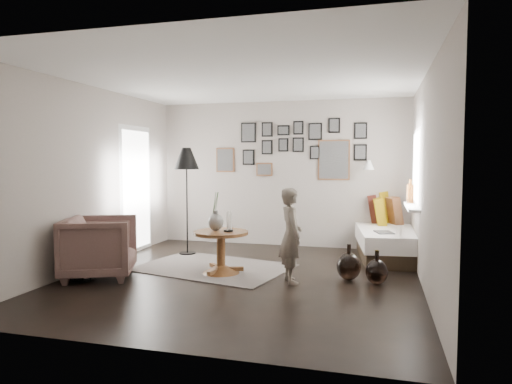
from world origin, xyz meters
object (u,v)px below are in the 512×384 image
(floor_lamp, at_px, (187,163))
(demijohn_small, at_px, (377,272))
(pedestal_table, at_px, (221,254))
(magazine_basket, at_px, (83,264))
(vase, at_px, (216,219))
(demijohn_large, at_px, (349,266))
(child, at_px, (291,235))
(armchair, at_px, (100,247))
(daybed, at_px, (386,236))

(floor_lamp, distance_m, demijohn_small, 3.48)
(pedestal_table, distance_m, magazine_basket, 1.81)
(pedestal_table, relative_size, vase, 1.40)
(pedestal_table, xyz_separation_m, magazine_basket, (-1.65, -0.72, -0.07))
(vase, height_order, demijohn_large, vase)
(demijohn_small, bearing_deg, demijohn_large, 161.08)
(floor_lamp, relative_size, magazine_basket, 4.30)
(vase, height_order, magazine_basket, vase)
(demijohn_small, distance_m, child, 1.16)
(pedestal_table, height_order, floor_lamp, floor_lamp)
(demijohn_small, bearing_deg, pedestal_table, 179.66)
(magazine_basket, height_order, demijohn_small, demijohn_small)
(floor_lamp, bearing_deg, armchair, -106.84)
(armchair, xyz_separation_m, demijohn_small, (3.53, 0.60, -0.24))
(armchair, xyz_separation_m, floor_lamp, (0.51, 1.68, 1.10))
(daybed, height_order, demijohn_small, daybed)
(pedestal_table, relative_size, demijohn_small, 1.75)
(floor_lamp, height_order, child, floor_lamp)
(daybed, distance_m, demijohn_small, 1.85)
(daybed, bearing_deg, armchair, -153.75)
(pedestal_table, bearing_deg, child, -10.94)
(vase, height_order, demijohn_small, vase)
(vase, bearing_deg, child, -11.18)
(daybed, relative_size, demijohn_small, 5.14)
(vase, relative_size, daybed, 0.24)
(daybed, bearing_deg, child, -127.95)
(pedestal_table, height_order, child, child)
(pedestal_table, distance_m, demijohn_small, 2.06)
(vase, bearing_deg, demijohn_small, -0.86)
(pedestal_table, bearing_deg, vase, 165.96)
(pedestal_table, distance_m, daybed, 2.86)
(daybed, distance_m, magazine_basket, 4.62)
(floor_lamp, xyz_separation_m, child, (1.97, -1.26, -0.91))
(demijohn_large, bearing_deg, pedestal_table, -176.38)
(magazine_basket, height_order, child, child)
(vase, distance_m, magazine_basket, 1.83)
(pedestal_table, xyz_separation_m, child, (1.00, -0.19, 0.33))
(armchair, distance_m, child, 2.52)
(pedestal_table, bearing_deg, floor_lamp, 132.03)
(floor_lamp, distance_m, demijohn_large, 3.13)
(daybed, xyz_separation_m, child, (-1.20, -2.02, 0.29))
(floor_lamp, height_order, demijohn_small, floor_lamp)
(demijohn_small, bearing_deg, vase, 179.14)
(daybed, relative_size, armchair, 2.46)
(magazine_basket, bearing_deg, vase, 25.32)
(vase, xyz_separation_m, magazine_basket, (-1.57, -0.74, -0.55))
(magazine_basket, bearing_deg, child, 11.30)
(child, bearing_deg, armchair, 72.43)
(armchair, height_order, child, child)
(armchair, bearing_deg, vase, -88.44)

